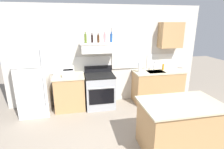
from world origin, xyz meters
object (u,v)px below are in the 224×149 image
Objects in this scene: bottle_balsamic_dark at (92,39)px; bottle_blue_liqueur at (111,38)px; refrigerator at (33,80)px; paper_towel_roll at (140,67)px; bottle_olive_oil_square at (85,38)px; toaster at (68,73)px; bottle_brown_stout at (98,39)px; kitchen_island at (179,126)px; stove_range at (100,91)px; bottle_rose_pink at (105,38)px; dish_soap_bottle at (163,67)px.

bottle_balsamic_dark is 0.89× the size of bottle_blue_liqueur.
refrigerator reaches higher than paper_towel_roll.
bottle_balsamic_dark is at bearing 175.01° from paper_towel_roll.
bottle_olive_oil_square reaches higher than bottle_blue_liqueur.
toaster is at bearing -163.81° from bottle_balsamic_dark.
bottle_blue_liqueur is (1.14, 0.15, 0.85)m from toaster.
refrigerator is 2.22m from bottle_blue_liqueur.
kitchen_island is (1.16, -2.08, -1.39)m from bottle_brown_stout.
bottle_blue_liqueur is at bearing 17.67° from stove_range.
kitchen_island is (0.03, -2.01, -0.59)m from paper_towel_roll.
stove_range is at bearing -162.33° from bottle_blue_liqueur.
kitchen_island is (0.99, -2.08, -1.40)m from bottle_rose_pink.
bottle_brown_stout is at bearing 176.42° from paper_towel_roll.
bottle_blue_liqueur is at bearing 111.60° from kitchen_island.
bottle_rose_pink reaches higher than kitchen_island.
bottle_blue_liqueur reaches higher than stove_range.
bottle_blue_liqueur is (0.67, 0.05, -0.00)m from bottle_olive_oil_square.
bottle_olive_oil_square reaches higher than bottle_brown_stout.
stove_range is (0.80, 0.04, -0.54)m from toaster.
bottle_olive_oil_square is 0.20× the size of kitchen_island.
bottle_olive_oil_square reaches higher than kitchen_island.
bottle_blue_liqueur is at bearing -4.91° from bottle_balsamic_dark.
bottle_brown_stout is 0.17× the size of kitchen_island.
bottle_olive_oil_square is 1.18× the size of bottle_brown_stout.
dish_soap_bottle is at bearing 0.88° from bottle_brown_stout.
stove_range is at bearing -178.11° from paper_towel_roll.
bottle_blue_liqueur is (0.49, -0.04, 0.01)m from bottle_balsamic_dark.
dish_soap_bottle is 2.30m from kitchen_island.
bottle_brown_stout is 0.87× the size of bottle_blue_liqueur.
paper_towel_roll is (1.46, -0.02, -0.82)m from bottle_olive_oil_square.
refrigerator is 6.49× the size of paper_towel_roll.
bottle_olive_oil_square is at bearing -177.88° from dish_soap_bottle.
toaster is at bearing -177.31° from stove_range.
refrigerator is at bearing -175.94° from bottle_rose_pink.
toaster is 1.10× the size of bottle_blue_liqueur.
bottle_olive_oil_square reaches higher than bottle_balsamic_dark.
toaster is 0.27× the size of stove_range.
bottle_blue_liqueur is (0.34, 0.11, 1.39)m from stove_range.
bottle_balsamic_dark is 0.16m from bottle_brown_stout.
toaster is 1.27× the size of bottle_brown_stout.
bottle_blue_liqueur reaches higher than paper_towel_roll.
paper_towel_roll reaches higher than stove_range.
stove_range is 1.38m from bottle_brown_stout.
refrigerator is at bearing -175.44° from bottle_brown_stout.
toaster is at bearing -177.78° from paper_towel_roll.
toaster reaches higher than kitchen_island.
bottle_balsamic_dark is at bearing 164.87° from bottle_brown_stout.
refrigerator is at bearing -177.40° from dish_soap_bottle.
bottle_olive_oil_square is at bearing -175.55° from bottle_blue_liqueur.
refrigerator is at bearing -176.24° from bottle_blue_liqueur.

